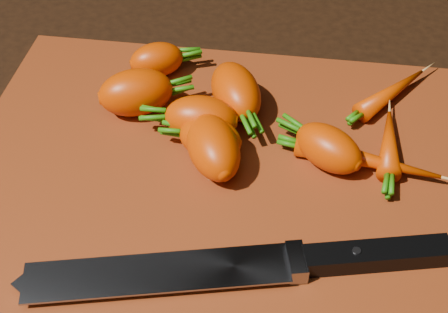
# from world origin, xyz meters

# --- Properties ---
(ground) EXTENTS (2.00, 2.00, 0.01)m
(ground) POSITION_xyz_m (0.00, 0.00, -0.01)
(ground) COLOR black
(cutting_board) EXTENTS (0.50, 0.40, 0.01)m
(cutting_board) POSITION_xyz_m (0.00, 0.00, 0.01)
(cutting_board) COLOR maroon
(cutting_board) RESTS_ON ground
(carrot_0) EXTENTS (0.09, 0.07, 0.05)m
(carrot_0) POSITION_xyz_m (-0.10, 0.08, 0.04)
(carrot_0) COLOR #C93800
(carrot_0) RESTS_ON cutting_board
(carrot_1) EXTENTS (0.07, 0.05, 0.04)m
(carrot_1) POSITION_xyz_m (-0.02, 0.03, 0.03)
(carrot_1) COLOR #C93800
(carrot_1) RESTS_ON cutting_board
(carrot_2) EXTENTS (0.08, 0.09, 0.05)m
(carrot_2) POSITION_xyz_m (-0.00, 0.10, 0.04)
(carrot_2) COLOR #C93800
(carrot_2) RESTS_ON cutting_board
(carrot_3) EXTENTS (0.08, 0.09, 0.05)m
(carrot_3) POSITION_xyz_m (-0.01, 0.02, 0.04)
(carrot_3) COLOR #C93800
(carrot_3) RESTS_ON cutting_board
(carrot_4) EXTENTS (0.07, 0.05, 0.04)m
(carrot_4) POSITION_xyz_m (-0.03, 0.05, 0.03)
(carrot_4) COLOR #C93800
(carrot_4) RESTS_ON cutting_board
(carrot_5) EXTENTS (0.07, 0.06, 0.04)m
(carrot_5) POSITION_xyz_m (-0.09, 0.15, 0.03)
(carrot_5) COLOR #C93800
(carrot_5) RESTS_ON cutting_board
(carrot_6) EXTENTS (0.08, 0.07, 0.04)m
(carrot_6) POSITION_xyz_m (0.09, 0.03, 0.03)
(carrot_6) COLOR #C93800
(carrot_6) RESTS_ON cutting_board
(carrot_7) EXTENTS (0.08, 0.09, 0.02)m
(carrot_7) POSITION_xyz_m (0.16, 0.14, 0.02)
(carrot_7) COLOR #C93800
(carrot_7) RESTS_ON cutting_board
(carrot_8) EXTENTS (0.14, 0.05, 0.02)m
(carrot_8) POSITION_xyz_m (0.13, 0.03, 0.02)
(carrot_8) COLOR #C93800
(carrot_8) RESTS_ON cutting_board
(carrot_9) EXTENTS (0.03, 0.09, 0.02)m
(carrot_9) POSITION_xyz_m (0.15, 0.06, 0.02)
(carrot_9) COLOR #C93800
(carrot_9) RESTS_ON cutting_board
(knife) EXTENTS (0.34, 0.11, 0.02)m
(knife) POSITION_xyz_m (-0.02, -0.11, 0.02)
(knife) COLOR gray
(knife) RESTS_ON cutting_board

